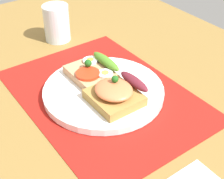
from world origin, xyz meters
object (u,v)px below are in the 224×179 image
object	(u,v)px
plate	(104,91)
drinking_glass	(57,23)
sandwich_egg_tomato	(92,72)
sandwich_salmon	(116,93)

from	to	relation	value
plate	drinking_glass	world-z (taller)	drinking_glass
sandwich_egg_tomato	sandwich_salmon	size ratio (longest dim) A/B	1.00
plate	drinking_glass	bearing A→B (deg)	171.35
sandwich_egg_tomato	drinking_glass	size ratio (longest dim) A/B	1.09
drinking_glass	sandwich_salmon	bearing A→B (deg)	-7.83
sandwich_salmon	plate	bearing A→B (deg)	176.96
sandwich_egg_tomato	sandwich_salmon	xyz separation A→B (cm)	(9.48, -0.65, 0.47)
drinking_glass	sandwich_egg_tomato	bearing A→B (deg)	-9.44
sandwich_egg_tomato	sandwich_salmon	world-z (taller)	sandwich_salmon
sandwich_salmon	drinking_glass	bearing A→B (deg)	172.17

